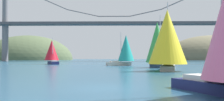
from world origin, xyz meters
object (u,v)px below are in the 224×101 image
at_px(sailboat_yellow_sail, 167,38).
at_px(sailboat_teal_sail, 125,49).
at_px(sailboat_crimson_sail, 52,51).
at_px(sailboat_green_sail, 158,44).

bearing_deg(sailboat_yellow_sail, sailboat_teal_sail, 103.81).
height_order(sailboat_crimson_sail, sailboat_teal_sail, sailboat_teal_sail).
distance_m(sailboat_crimson_sail, sailboat_yellow_sail, 42.98).
bearing_deg(sailboat_green_sail, sailboat_crimson_sail, 141.17).
bearing_deg(sailboat_crimson_sail, sailboat_teal_sail, -26.58).
relative_size(sailboat_yellow_sail, sailboat_green_sail, 1.02).
height_order(sailboat_crimson_sail, sailboat_yellow_sail, sailboat_yellow_sail).
xyz_separation_m(sailboat_crimson_sail, sailboat_teal_sail, (21.21, -10.61, 0.32)).
bearing_deg(sailboat_crimson_sail, sailboat_green_sail, -38.83).
relative_size(sailboat_crimson_sail, sailboat_teal_sail, 0.94).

